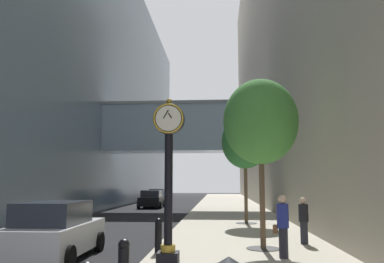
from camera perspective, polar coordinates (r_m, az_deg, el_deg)
name	(u,v)px	position (r m, az deg, el deg)	size (l,w,h in m)	color
ground_plane	(191,212)	(30.73, -0.12, -11.64)	(110.00, 110.00, 0.00)	black
sidewalk_right	(230,209)	(33.65, 5.46, -11.11)	(6.02, 80.00, 0.14)	#BCB29E
building_block_left	(65,67)	(37.73, -17.90, 8.94)	(22.55, 80.00, 25.42)	slate
building_block_right	(313,18)	(37.45, 17.14, 15.48)	(9.00, 80.00, 33.25)	#A89E89
street_clock	(169,172)	(10.55, -3.42, -5.84)	(0.84, 0.55, 4.42)	black
bollard_fourth	(158,235)	(12.55, -4.90, -14.67)	(0.23, 0.23, 1.04)	black
bollard_fifth	(168,227)	(14.74, -3.54, -13.59)	(0.23, 0.23, 1.04)	black
street_tree_near	(260,122)	(13.49, 9.90, 1.36)	(2.51, 2.51, 5.63)	#333335
street_tree_mid_near	(245,142)	(21.42, 7.68, -1.54)	(2.52, 2.52, 5.77)	#333335
pedestrian_walking	(283,224)	(11.90, 13.00, -12.94)	(0.51, 0.42, 1.79)	#23232D
pedestrian_by_clock	(304,219)	(14.73, 15.87, -12.14)	(0.44, 0.44, 1.61)	#23232D
car_white_near	(54,231)	(12.82, -19.30, -13.50)	(2.17, 4.13, 1.71)	silver
car_blue_mid	(158,196)	(43.91, -4.92, -9.31)	(2.00, 4.63, 1.59)	navy
car_black_far	(152,199)	(36.19, -5.83, -9.73)	(2.10, 4.02, 1.58)	black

